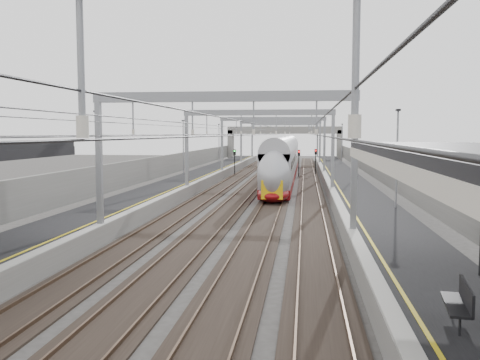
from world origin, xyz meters
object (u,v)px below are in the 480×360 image
(bench, at_px, (461,300))
(train, at_px, (284,163))
(overbridge, at_px, (285,135))
(signal_green, at_px, (235,157))

(bench, bearing_deg, train, 97.11)
(train, height_order, bench, train)
(overbridge, relative_size, signal_green, 6.33)
(overbridge, height_order, train, overbridge)
(train, height_order, signal_green, train)
(bench, height_order, signal_green, signal_green)
(train, distance_m, bench, 50.28)
(overbridge, bearing_deg, bench, -85.14)
(overbridge, height_order, bench, overbridge)
(train, xyz_separation_m, signal_green, (-6.70, 6.56, 0.36))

